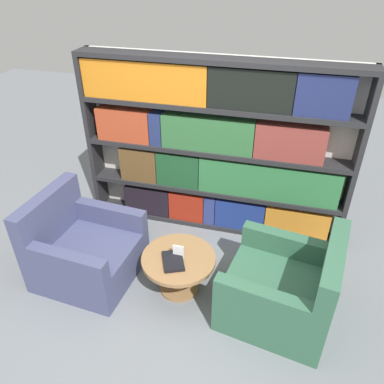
% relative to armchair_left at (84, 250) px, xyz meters
% --- Properties ---
extents(ground_plane, '(14.00, 14.00, 0.00)m').
position_rel_armchair_left_xyz_m(ground_plane, '(1.07, -0.29, -0.29)').
color(ground_plane, slate).
extents(bookshelf, '(2.94, 0.30, 1.97)m').
position_rel_armchair_left_xyz_m(bookshelf, '(1.08, 1.17, 0.70)').
color(bookshelf, silver).
rests_on(bookshelf, ground_plane).
extents(armchair_left, '(0.98, 0.95, 0.88)m').
position_rel_armchair_left_xyz_m(armchair_left, '(0.00, 0.00, 0.00)').
color(armchair_left, '#42476B').
rests_on(armchair_left, ground_plane).
extents(armchair_right, '(1.05, 1.02, 0.88)m').
position_rel_armchair_left_xyz_m(armchair_right, '(1.97, -0.01, 0.00)').
color(armchair_right, '#336047').
rests_on(armchair_right, ground_plane).
extents(coffee_table, '(0.70, 0.70, 0.41)m').
position_rel_armchair_left_xyz_m(coffee_table, '(0.98, 0.03, 0.00)').
color(coffee_table, olive).
rests_on(coffee_table, ground_plane).
extents(table_sign, '(0.10, 0.06, 0.14)m').
position_rel_armchair_left_xyz_m(table_sign, '(0.98, 0.03, 0.18)').
color(table_sign, black).
rests_on(table_sign, coffee_table).
extents(stray_book, '(0.28, 0.32, 0.03)m').
position_rel_armchair_left_xyz_m(stray_book, '(0.96, -0.05, 0.13)').
color(stray_book, black).
rests_on(stray_book, coffee_table).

